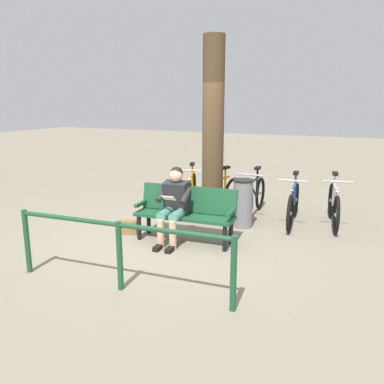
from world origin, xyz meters
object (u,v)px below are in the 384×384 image
Objects in this scene: handbag at (128,227)px; litter_bin at (243,203)px; tree_trunk at (213,132)px; bicycle_black at (220,196)px; bicycle_blue at (293,204)px; bicycle_purple at (191,192)px; bench at (186,210)px; bicycle_red at (334,205)px; bicycle_orange at (254,197)px; person_reading at (174,202)px.

handbag is 2.04m from litter_bin.
litter_bin reaches higher than handbag.
tree_trunk is 1.38m from bicycle_black.
bicycle_purple is (2.10, -0.17, 0.00)m from bicycle_blue.
handbag is 0.35× the size of litter_bin.
handbag is 0.19× the size of bicycle_purple.
bench is 2.77m from bicycle_red.
bicycle_orange is at bearing 121.80° from bicycle_black.
bicycle_orange is (1.46, 0.00, 0.00)m from bicycle_red.
bench is 1.61m from bicycle_black.
person_reading is 1.81m from bicycle_black.
litter_bin is at bearing 172.87° from tree_trunk.
litter_bin is at bearing -71.74° from bicycle_red.
bicycle_purple is at bearing -28.62° from litter_bin.
litter_bin is (-0.75, -1.21, -0.23)m from person_reading.
bicycle_blue is at bearing -144.60° from handbag.
bicycle_black is 1.02× the size of bicycle_purple.
bicycle_orange and bicycle_purple have the same top height.
handbag is (0.88, -0.03, -0.54)m from person_reading.
bicycle_black is at bearing -92.71° from bench.
bicycle_purple is at bearing -99.05° from bicycle_blue.
bicycle_purple is at bearing -99.55° from handbag.
bicycle_black is (0.02, -1.61, -0.15)m from bench.
bicycle_blue and bicycle_orange have the same top height.
tree_trunk is 1.98× the size of bicycle_red.
bicycle_orange is (-0.75, -1.98, -0.31)m from person_reading.
litter_bin is (-1.64, -1.17, 0.31)m from handbag.
bicycle_blue is at bearing 72.18° from bicycle_orange.
bench is 1.59m from tree_trunk.
handbag is 0.18× the size of bicycle_orange.
handbag is at bearing -28.59° from bicycle_purple.
bicycle_black reaches higher than handbag.
bicycle_purple is (2.78, 0.06, 0.00)m from bicycle_red.
person_reading reaches higher than bicycle_blue.
litter_bin is 0.51× the size of bicycle_orange.
bicycle_blue is 1.02× the size of bicycle_black.
bicycle_purple is at bearing -42.23° from tree_trunk.
bicycle_red is at bearing -161.36° from tree_trunk.
bicycle_blue is 1.43m from bicycle_black.
tree_trunk reaches higher than handbag.
bicycle_red is at bearing 109.97° from bicycle_black.
bicycle_purple is at bearing -87.86° from bicycle_black.
person_reading is 0.75× the size of bicycle_purple.
tree_trunk reaches higher than litter_bin.
litter_bin is at bearing -144.40° from handbag.
bicycle_black reaches higher than bench.
tree_trunk is at bearing -94.16° from bench.
bicycle_red is at bearing -141.50° from person_reading.
bicycle_red is (-2.07, -0.70, -1.29)m from tree_trunk.
bicycle_black is at bearing -96.86° from person_reading.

